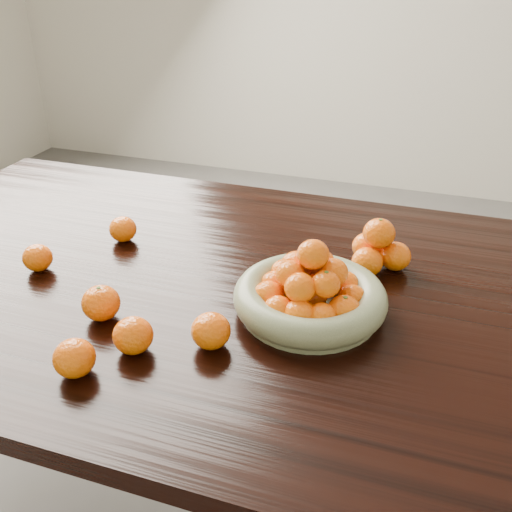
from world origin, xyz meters
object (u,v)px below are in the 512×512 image
(dining_table, at_px, (277,325))
(loose_orange_0, at_px, (101,303))
(fruit_bowl, at_px, (310,294))
(orange_pyramid, at_px, (377,249))

(dining_table, distance_m, loose_orange_0, 0.37)
(fruit_bowl, relative_size, orange_pyramid, 2.17)
(dining_table, xyz_separation_m, fruit_bowl, (0.08, -0.06, 0.13))
(loose_orange_0, bearing_deg, dining_table, 35.30)
(dining_table, bearing_deg, fruit_bowl, -36.47)
(dining_table, xyz_separation_m, loose_orange_0, (-0.28, -0.20, 0.12))
(dining_table, relative_size, loose_orange_0, 28.09)
(dining_table, bearing_deg, loose_orange_0, -144.70)
(orange_pyramid, relative_size, loose_orange_0, 1.87)
(fruit_bowl, relative_size, loose_orange_0, 4.05)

